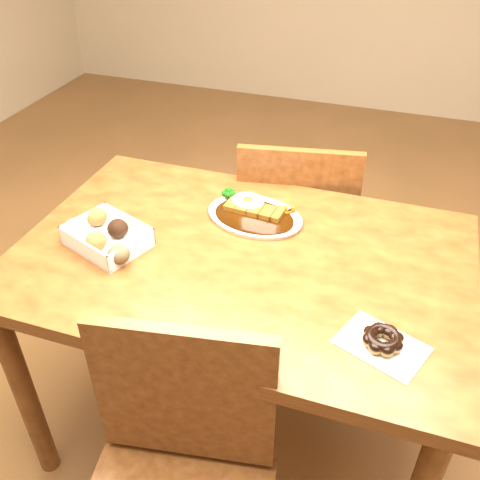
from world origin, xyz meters
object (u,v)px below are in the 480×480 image
(table, at_px, (241,282))
(pon_de_ring, at_px, (383,340))
(katsu_curry_plate, at_px, (254,213))
(donut_box, at_px, (105,235))
(chair_far, at_px, (296,230))

(table, bearing_deg, pon_de_ring, -28.10)
(katsu_curry_plate, height_order, donut_box, donut_box)
(donut_box, bearing_deg, chair_far, 57.01)
(chair_far, distance_m, katsu_curry_plate, 0.46)
(katsu_curry_plate, distance_m, donut_box, 0.43)
(table, height_order, katsu_curry_plate, katsu_curry_plate)
(katsu_curry_plate, distance_m, pon_de_ring, 0.57)
(pon_de_ring, bearing_deg, donut_box, 169.85)
(chair_far, relative_size, donut_box, 3.46)
(chair_far, xyz_separation_m, donut_box, (-0.40, -0.61, 0.30))
(table, relative_size, donut_box, 4.77)
(table, relative_size, katsu_curry_plate, 3.88)
(chair_far, height_order, katsu_curry_plate, chair_far)
(chair_far, height_order, pon_de_ring, chair_far)
(table, bearing_deg, chair_far, 86.40)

